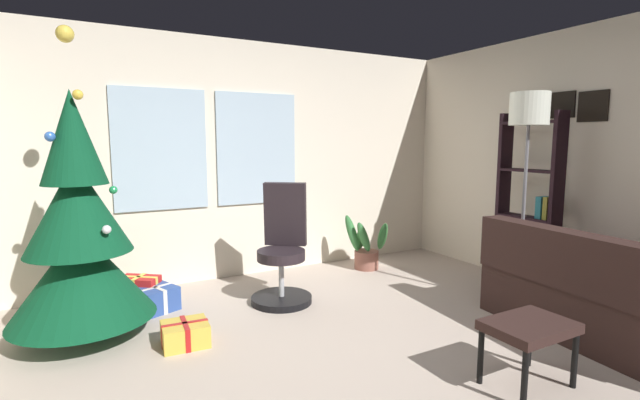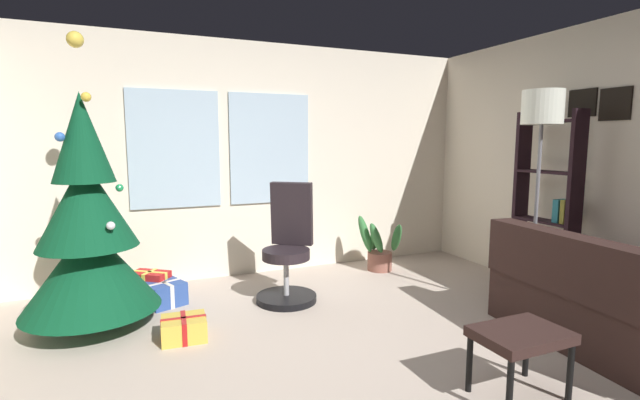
{
  "view_description": "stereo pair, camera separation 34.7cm",
  "coord_description": "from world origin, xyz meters",
  "px_view_note": "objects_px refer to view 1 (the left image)",
  "views": [
    {
      "loc": [
        -1.65,
        -2.18,
        1.48
      ],
      "look_at": [
        0.07,
        0.96,
        1.01
      ],
      "focal_mm": 25.22,
      "sensor_mm": 36.0,
      "label": 1
    },
    {
      "loc": [
        -1.34,
        -2.33,
        1.48
      ],
      "look_at": [
        0.07,
        0.96,
        1.01
      ],
      "focal_mm": 25.22,
      "sensor_mm": 36.0,
      "label": 2
    }
  ],
  "objects_px": {
    "footstool": "(529,331)",
    "holiday_tree": "(79,238)",
    "couch": "(635,303)",
    "potted_plant": "(365,249)",
    "floor_lamp": "(528,128)",
    "bookshelf": "(528,213)",
    "office_chair": "(283,256)",
    "gift_box_gold": "(185,334)",
    "gift_box_green": "(129,294)",
    "gift_box_blue": "(156,299)",
    "gift_box_red": "(139,291)"
  },
  "relations": [
    {
      "from": "gift_box_red",
      "to": "bookshelf",
      "type": "relative_size",
      "value": 0.22
    },
    {
      "from": "couch",
      "to": "gift_box_red",
      "type": "height_order",
      "value": "couch"
    },
    {
      "from": "gift_box_blue",
      "to": "floor_lamp",
      "type": "relative_size",
      "value": 0.21
    },
    {
      "from": "floor_lamp",
      "to": "potted_plant",
      "type": "distance_m",
      "value": 2.21
    },
    {
      "from": "gift_box_red",
      "to": "bookshelf",
      "type": "height_order",
      "value": "bookshelf"
    },
    {
      "from": "gift_box_gold",
      "to": "couch",
      "type": "bearing_deg",
      "value": -27.23
    },
    {
      "from": "footstool",
      "to": "office_chair",
      "type": "height_order",
      "value": "office_chair"
    },
    {
      "from": "couch",
      "to": "potted_plant",
      "type": "distance_m",
      "value": 2.64
    },
    {
      "from": "gift_box_gold",
      "to": "office_chair",
      "type": "height_order",
      "value": "office_chair"
    },
    {
      "from": "gift_box_blue",
      "to": "office_chair",
      "type": "xyz_separation_m",
      "value": [
        1.09,
        -0.3,
        0.32
      ]
    },
    {
      "from": "holiday_tree",
      "to": "gift_box_green",
      "type": "relative_size",
      "value": 5.83
    },
    {
      "from": "couch",
      "to": "holiday_tree",
      "type": "relative_size",
      "value": 0.81
    },
    {
      "from": "couch",
      "to": "gift_box_green",
      "type": "distance_m",
      "value": 4.2
    },
    {
      "from": "gift_box_green",
      "to": "gift_box_gold",
      "type": "xyz_separation_m",
      "value": [
        0.27,
        -1.14,
        0.01
      ]
    },
    {
      "from": "office_chair",
      "to": "couch",
      "type": "bearing_deg",
      "value": -46.1
    },
    {
      "from": "gift_box_green",
      "to": "office_chair",
      "type": "height_order",
      "value": "office_chair"
    },
    {
      "from": "floor_lamp",
      "to": "potted_plant",
      "type": "relative_size",
      "value": 2.9
    },
    {
      "from": "gift_box_blue",
      "to": "footstool",
      "type": "bearing_deg",
      "value": -53.11
    },
    {
      "from": "gift_box_gold",
      "to": "potted_plant",
      "type": "relative_size",
      "value": 0.52
    },
    {
      "from": "gift_box_red",
      "to": "floor_lamp",
      "type": "distance_m",
      "value": 3.74
    },
    {
      "from": "floor_lamp",
      "to": "office_chair",
      "type": "bearing_deg",
      "value": 148.11
    },
    {
      "from": "holiday_tree",
      "to": "bookshelf",
      "type": "xyz_separation_m",
      "value": [
        3.96,
        -0.82,
        -0.0
      ]
    },
    {
      "from": "gift_box_gold",
      "to": "bookshelf",
      "type": "distance_m",
      "value": 3.41
    },
    {
      "from": "office_chair",
      "to": "bookshelf",
      "type": "xyz_separation_m",
      "value": [
        2.32,
        -0.84,
        0.34
      ]
    },
    {
      "from": "couch",
      "to": "potted_plant",
      "type": "xyz_separation_m",
      "value": [
        -0.69,
        2.54,
        -0.05
      ]
    },
    {
      "from": "gift_box_red",
      "to": "holiday_tree",
      "type": "bearing_deg",
      "value": -131.06
    },
    {
      "from": "holiday_tree",
      "to": "gift_box_red",
      "type": "relative_size",
      "value": 5.81
    },
    {
      "from": "couch",
      "to": "gift_box_blue",
      "type": "height_order",
      "value": "couch"
    },
    {
      "from": "footstool",
      "to": "holiday_tree",
      "type": "height_order",
      "value": "holiday_tree"
    },
    {
      "from": "footstool",
      "to": "gift_box_red",
      "type": "bearing_deg",
      "value": 126.48
    },
    {
      "from": "couch",
      "to": "gift_box_green",
      "type": "bearing_deg",
      "value": 140.46
    },
    {
      "from": "potted_plant",
      "to": "floor_lamp",
      "type": "bearing_deg",
      "value": -71.29
    },
    {
      "from": "gift_box_gold",
      "to": "holiday_tree",
      "type": "bearing_deg",
      "value": 142.61
    },
    {
      "from": "gift_box_red",
      "to": "gift_box_gold",
      "type": "distance_m",
      "value": 1.02
    },
    {
      "from": "gift_box_gold",
      "to": "bookshelf",
      "type": "height_order",
      "value": "bookshelf"
    },
    {
      "from": "couch",
      "to": "footstool",
      "type": "bearing_deg",
      "value": -178.42
    },
    {
      "from": "potted_plant",
      "to": "gift_box_blue",
      "type": "bearing_deg",
      "value": -175.11
    },
    {
      "from": "gift_box_green",
      "to": "potted_plant",
      "type": "bearing_deg",
      "value": -2.89
    },
    {
      "from": "footstool",
      "to": "holiday_tree",
      "type": "xyz_separation_m",
      "value": [
        -2.34,
        2.05,
        0.42
      ]
    },
    {
      "from": "gift_box_blue",
      "to": "gift_box_gold",
      "type": "bearing_deg",
      "value": -84.48
    },
    {
      "from": "gift_box_red",
      "to": "gift_box_blue",
      "type": "xyz_separation_m",
      "value": [
        0.11,
        -0.19,
        -0.03
      ]
    },
    {
      "from": "floor_lamp",
      "to": "bookshelf",
      "type": "bearing_deg",
      "value": 32.06
    },
    {
      "from": "footstool",
      "to": "office_chair",
      "type": "relative_size",
      "value": 0.47
    },
    {
      "from": "gift_box_red",
      "to": "gift_box_gold",
      "type": "relative_size",
      "value": 1.15
    },
    {
      "from": "holiday_tree",
      "to": "gift_box_red",
      "type": "height_order",
      "value": "holiday_tree"
    },
    {
      "from": "gift_box_gold",
      "to": "floor_lamp",
      "type": "xyz_separation_m",
      "value": [
        2.84,
        -0.63,
        1.52
      ]
    },
    {
      "from": "footstool",
      "to": "couch",
      "type": "bearing_deg",
      "value": 1.58
    },
    {
      "from": "couch",
      "to": "gift_box_red",
      "type": "bearing_deg",
      "value": 141.36
    },
    {
      "from": "footstool",
      "to": "floor_lamp",
      "type": "height_order",
      "value": "floor_lamp"
    },
    {
      "from": "couch",
      "to": "potted_plant",
      "type": "height_order",
      "value": "couch"
    }
  ]
}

